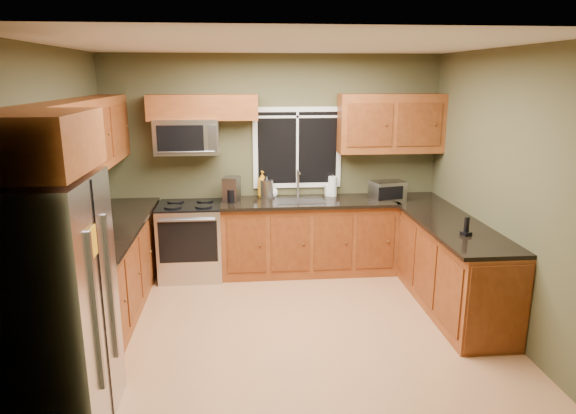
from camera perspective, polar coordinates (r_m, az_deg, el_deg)
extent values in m
plane|color=#AC764B|center=(5.26, -0.20, -13.22)|extent=(4.20, 4.20, 0.00)
plane|color=white|center=(4.66, -0.23, 17.64)|extent=(4.20, 4.20, 0.00)
plane|color=#48472C|center=(6.54, -1.61, 4.84)|extent=(4.20, 0.00, 4.20)
plane|color=#48472C|center=(3.07, 2.78, -6.36)|extent=(4.20, 0.00, 4.20)
plane|color=#48472C|center=(5.05, -24.66, 0.66)|extent=(0.00, 3.60, 3.60)
plane|color=#48472C|center=(5.38, 22.66, 1.64)|extent=(0.00, 3.60, 3.60)
cube|color=white|center=(6.52, 1.04, 6.59)|extent=(1.12, 0.03, 1.02)
cube|color=black|center=(6.51, 1.05, 6.58)|extent=(1.00, 0.01, 0.90)
cube|color=white|center=(6.51, 1.05, 6.57)|extent=(0.03, 0.01, 0.90)
cube|color=white|center=(6.47, 1.07, 9.99)|extent=(1.00, 0.01, 0.03)
cube|color=brown|center=(5.66, -19.27, -7.00)|extent=(0.60, 2.65, 0.90)
cube|color=black|center=(5.51, -19.42, -2.43)|extent=(0.65, 2.65, 0.04)
cube|color=brown|center=(6.50, 2.28, -3.39)|extent=(2.17, 0.60, 0.90)
cube|color=black|center=(6.35, 2.35, 0.58)|extent=(2.17, 0.65, 0.04)
cube|color=brown|center=(5.98, 16.84, -5.65)|extent=(0.60, 2.50, 0.90)
cube|color=#672F12|center=(4.93, 22.33, -10.53)|extent=(0.56, 0.02, 0.82)
cube|color=black|center=(5.83, 16.95, -1.32)|extent=(0.65, 2.50, 0.04)
cube|color=brown|center=(5.37, -21.92, 7.21)|extent=(0.33, 2.65, 0.72)
cube|color=brown|center=(6.30, -9.44, 10.88)|extent=(1.30, 0.33, 0.30)
cube|color=brown|center=(6.57, 11.35, 9.09)|extent=(1.30, 0.33, 0.72)
cube|color=brown|center=(3.62, -26.99, 6.40)|extent=(0.72, 0.90, 0.38)
cube|color=#B7B7BC|center=(3.91, -25.09, -10.19)|extent=(0.72, 0.90, 1.80)
cube|color=slate|center=(3.60, -20.59, -10.94)|extent=(0.03, 0.04, 1.10)
cube|color=slate|center=(3.96, -19.11, -8.50)|extent=(0.03, 0.04, 1.10)
cube|color=black|center=(3.80, -19.82, -10.36)|extent=(0.01, 0.02, 1.78)
cube|color=orange|center=(3.53, -20.82, -3.63)|extent=(0.01, 0.14, 0.20)
cube|color=#B7B7BC|center=(6.46, -10.72, -3.77)|extent=(0.76, 0.65, 0.90)
cube|color=black|center=(6.33, -10.91, 0.15)|extent=(0.76, 0.64, 0.03)
cube|color=black|center=(6.12, -11.04, -3.84)|extent=(0.68, 0.02, 0.50)
cylinder|color=slate|center=(6.02, -11.18, -1.46)|extent=(0.64, 0.04, 0.04)
cylinder|color=black|center=(6.21, -12.69, 0.01)|extent=(0.20, 0.20, 0.01)
cylinder|color=black|center=(6.18, -9.38, 0.09)|extent=(0.20, 0.20, 0.01)
cylinder|color=black|center=(6.48, -12.39, 0.63)|extent=(0.20, 0.20, 0.01)
cylinder|color=black|center=(6.45, -9.21, 0.70)|extent=(0.20, 0.20, 0.01)
cube|color=#B7B7BC|center=(6.32, -11.15, 7.72)|extent=(0.76, 0.38, 0.42)
cube|color=black|center=(6.13, -11.89, 7.48)|extent=(0.54, 0.01, 0.30)
cube|color=slate|center=(6.10, -8.41, 7.60)|extent=(0.10, 0.01, 0.30)
cylinder|color=slate|center=(6.13, -11.27, 6.00)|extent=(0.66, 0.02, 0.02)
cube|color=slate|center=(6.34, 1.31, 0.70)|extent=(0.60, 0.42, 0.02)
cylinder|color=#B7B7BC|center=(6.50, 1.12, 2.61)|extent=(0.03, 0.03, 0.34)
cylinder|color=#B7B7BC|center=(6.39, 1.21, 3.87)|extent=(0.03, 0.18, 0.03)
cube|color=#B7B7BC|center=(6.44, 10.98, 1.79)|extent=(0.44, 0.37, 0.24)
cube|color=black|center=(6.30, 11.35, 1.50)|extent=(0.32, 0.09, 0.16)
cube|color=slate|center=(6.32, -6.29, 2.00)|extent=(0.23, 0.26, 0.30)
cylinder|color=black|center=(6.26, -6.29, 1.22)|extent=(0.13, 0.13, 0.16)
cylinder|color=#B7B7BC|center=(6.43, -2.37, 2.00)|extent=(0.19, 0.19, 0.24)
cone|color=black|center=(6.40, -2.38, 3.23)|extent=(0.13, 0.13, 0.06)
cylinder|color=white|center=(6.57, 4.96, 2.31)|extent=(0.14, 0.14, 0.25)
cylinder|color=slate|center=(6.54, 4.99, 3.47)|extent=(0.02, 0.02, 0.04)
imported|color=orange|center=(6.48, -2.86, 2.55)|extent=(0.16, 0.16, 0.33)
imported|color=white|center=(6.58, 4.56, 2.16)|extent=(0.10, 0.10, 0.21)
imported|color=white|center=(6.51, -1.73, 1.87)|extent=(0.15, 0.15, 0.17)
cube|color=black|center=(5.24, 19.16, -2.80)|extent=(0.10, 0.10, 0.04)
cube|color=black|center=(5.22, 19.24, -1.83)|extent=(0.05, 0.04, 0.15)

